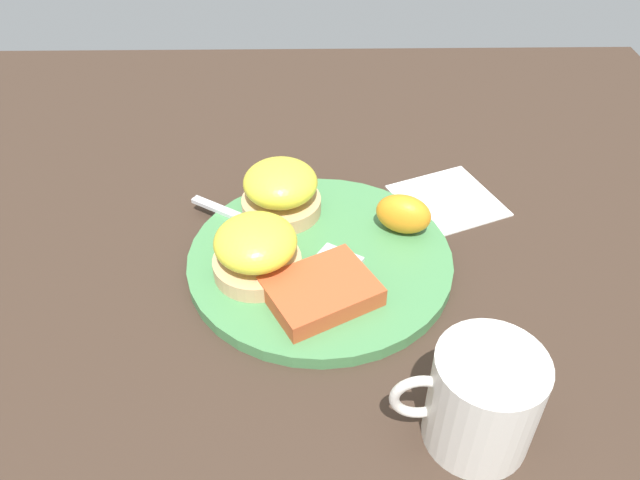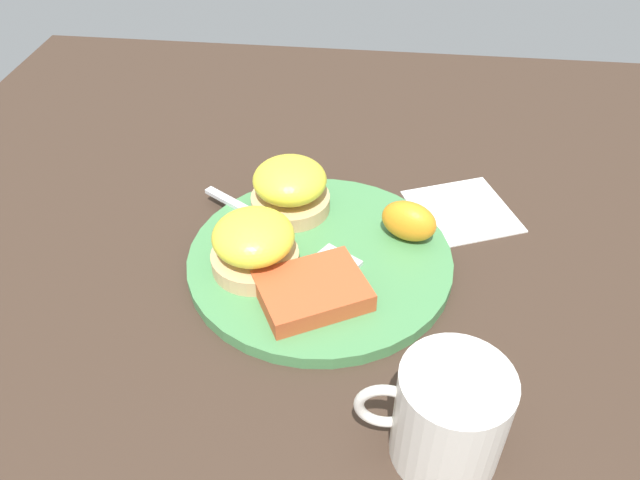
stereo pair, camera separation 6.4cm
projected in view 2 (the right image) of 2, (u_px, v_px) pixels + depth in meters
ground_plane at (320, 264)px, 0.66m from camera, size 1.10×1.10×0.00m
plate at (320, 260)px, 0.65m from camera, size 0.28×0.28×0.01m
sandwich_benedict_left at (290, 187)px, 0.69m from camera, size 0.09×0.09×0.06m
sandwich_benedict_right at (254, 244)px, 0.62m from camera, size 0.09×0.09×0.06m
hashbrown_patty at (314, 291)px, 0.60m from camera, size 0.12×0.11×0.02m
orange_wedge at (409, 221)px, 0.66m from camera, size 0.07×0.05×0.04m
fork at (287, 232)px, 0.67m from camera, size 0.19×0.13×0.00m
cup at (448, 416)px, 0.46m from camera, size 0.11×0.08×0.09m
napkin at (462, 210)px, 0.73m from camera, size 0.14×0.14×0.00m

